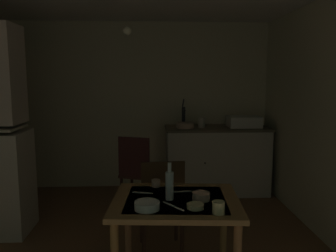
{
  "coord_description": "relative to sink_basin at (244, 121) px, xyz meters",
  "views": [
    {
      "loc": [
        0.23,
        -3.14,
        1.62
      ],
      "look_at": [
        0.39,
        0.08,
        1.16
      ],
      "focal_mm": 36.88,
      "sensor_mm": 36.0,
      "label": 1
    }
  ],
  "objects": [
    {
      "name": "dining_table",
      "position": [
        -1.12,
        -2.31,
        -0.38
      ],
      "size": [
        0.96,
        0.81,
        0.74
      ],
      "color": "olive",
      "rests_on": "ground"
    },
    {
      "name": "teaspoon_by_cup",
      "position": [
        -1.06,
        -2.16,
        -0.26
      ],
      "size": [
        0.15,
        0.03,
        0.0
      ],
      "primitive_type": "cube",
      "rotation": [
        0.0,
        0.0,
        3.22
      ],
      "color": "beige",
      "rests_on": "dining_table"
    },
    {
      "name": "counter_cabinet",
      "position": [
        -0.38,
        -0.0,
        -0.54
      ],
      "size": [
        1.43,
        0.64,
        0.93
      ],
      "color": "beige",
      "rests_on": "ground"
    },
    {
      "name": "teacup_mint",
      "position": [
        -0.86,
        -2.6,
        -0.23
      ],
      "size": [
        0.08,
        0.08,
        0.08
      ],
      "primitive_type": "cylinder",
      "color": "beige",
      "rests_on": "dining_table"
    },
    {
      "name": "chair_by_counter",
      "position": [
        -1.46,
        -0.66,
        -0.51
      ],
      "size": [
        0.51,
        0.51,
        0.93
      ],
      "color": "#3B1D1A",
      "rests_on": "ground"
    },
    {
      "name": "sink_basin",
      "position": [
        0.0,
        0.0,
        0.0
      ],
      "size": [
        0.44,
        0.34,
        0.15
      ],
      "color": "silver",
      "rests_on": "counter_cabinet"
    },
    {
      "name": "mug_tall",
      "position": [
        -1.26,
        -2.02,
        -0.24
      ],
      "size": [
        0.07,
        0.07,
        0.06
      ],
      "primitive_type": "cylinder",
      "color": "tan",
      "rests_on": "dining_table"
    },
    {
      "name": "teaspoon_near_bowl",
      "position": [
        -1.36,
        -2.17,
        -0.26
      ],
      "size": [
        0.16,
        0.06,
        0.0
      ],
      "primitive_type": "cube",
      "rotation": [
        0.0,
        0.0,
        6.03
      ],
      "color": "beige",
      "rests_on": "dining_table"
    },
    {
      "name": "hand_pump",
      "position": [
        -0.84,
        0.05,
        0.09
      ],
      "size": [
        0.05,
        0.27,
        0.39
      ],
      "color": "#232328",
      "rests_on": "counter_cabinet"
    },
    {
      "name": "ground_plane",
      "position": [
        -1.53,
        -1.58,
        -1.01
      ],
      "size": [
        4.87,
        4.87,
        0.0
      ],
      "primitive_type": "plane",
      "color": "brown"
    },
    {
      "name": "wall_back",
      "position": [
        -1.53,
        0.37,
        0.19
      ],
      "size": [
        3.97,
        0.1,
        2.4
      ],
      "primitive_type": "cube",
      "color": "beige",
      "rests_on": "ground"
    },
    {
      "name": "pendant_bulb",
      "position": [
        -1.51,
        -1.33,
        1.05
      ],
      "size": [
        0.08,
        0.08,
        0.08
      ],
      "primitive_type": "sphere",
      "color": "#F9EFCC"
    },
    {
      "name": "mixing_bowl_counter",
      "position": [
        -0.83,
        -0.05,
        -0.04
      ],
      "size": [
        0.25,
        0.25,
        0.07
      ],
      "primitive_type": "cylinder",
      "color": "tan",
      "rests_on": "counter_cabinet"
    },
    {
      "name": "sauce_dish",
      "position": [
        -1.0,
        -2.5,
        -0.25
      ],
      "size": [
        0.12,
        0.12,
        0.03
      ],
      "primitive_type": "cylinder",
      "color": "beige",
      "rests_on": "dining_table"
    },
    {
      "name": "glass_bottle",
      "position": [
        -1.17,
        -2.32,
        -0.16
      ],
      "size": [
        0.06,
        0.06,
        0.27
      ],
      "color": "#B7BCC1",
      "rests_on": "dining_table"
    },
    {
      "name": "serving_bowl_wide",
      "position": [
        -1.33,
        -2.5,
        -0.24
      ],
      "size": [
        0.17,
        0.17,
        0.05
      ],
      "primitive_type": "cylinder",
      "color": "white",
      "rests_on": "dining_table"
    },
    {
      "name": "soup_bowl_small",
      "position": [
        -0.94,
        -2.34,
        -0.24
      ],
      "size": [
        0.13,
        0.13,
        0.05
      ],
      "primitive_type": "cylinder",
      "color": "tan",
      "rests_on": "dining_table"
    },
    {
      "name": "chair_far_side",
      "position": [
        -1.2,
        -1.71,
        -0.53
      ],
      "size": [
        0.43,
        0.43,
        0.9
      ],
      "color": "#3B241B",
      "rests_on": "ground"
    },
    {
      "name": "table_knife",
      "position": [
        -1.15,
        -2.46,
        -0.26
      ],
      "size": [
        0.14,
        0.18,
        0.0
      ],
      "primitive_type": "cube",
      "rotation": [
        0.0,
        0.0,
        5.35
      ],
      "color": "silver",
      "rests_on": "dining_table"
    },
    {
      "name": "stoneware_crock",
      "position": [
        -0.6,
        -0.03,
        -0.01
      ],
      "size": [
        0.1,
        0.1,
        0.14
      ],
      "primitive_type": "cylinder",
      "color": "beige",
      "rests_on": "counter_cabinet"
    }
  ]
}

